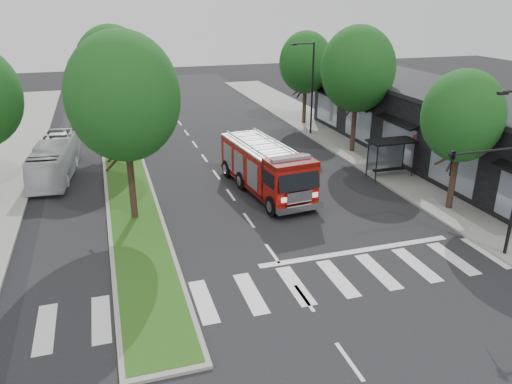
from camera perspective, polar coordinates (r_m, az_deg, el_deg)
ground at (r=24.22m, az=1.89°, el=-7.04°), size 140.00×140.00×0.00m
sidewalk_right at (r=37.68m, az=15.04°, el=2.95°), size 5.00×80.00×0.15m
median at (r=39.78m, az=-15.01°, el=3.93°), size 3.00×50.00×0.15m
storefront_row at (r=39.58m, az=20.96°, el=6.80°), size 8.00×30.00×5.00m
bus_shelter at (r=34.95m, az=15.10°, el=4.89°), size 3.20×1.60×2.61m
tree_right_near at (r=29.48m, az=22.52°, el=8.00°), size 4.40×4.40×8.05m
tree_right_mid at (r=39.14m, az=11.55°, el=13.58°), size 5.60×5.60×9.72m
tree_right_far at (r=48.18m, az=5.72°, el=14.51°), size 5.00×5.00×8.73m
tree_median_near at (r=26.53m, az=-14.92°, el=10.46°), size 5.80×5.80×10.16m
tree_median_far at (r=40.42m, az=-16.06°, el=13.43°), size 5.60×5.60×9.72m
streetlight_right_near at (r=24.51m, az=26.73°, el=2.80°), size 4.08×0.22×8.00m
streetlight_right_far at (r=44.27m, az=6.28°, el=12.11°), size 2.11×0.20×8.00m
fire_engine at (r=31.18m, az=1.14°, el=2.73°), size 3.81×9.58×3.23m
city_bus at (r=36.76m, az=-21.94°, el=3.63°), size 3.10×9.35×2.55m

